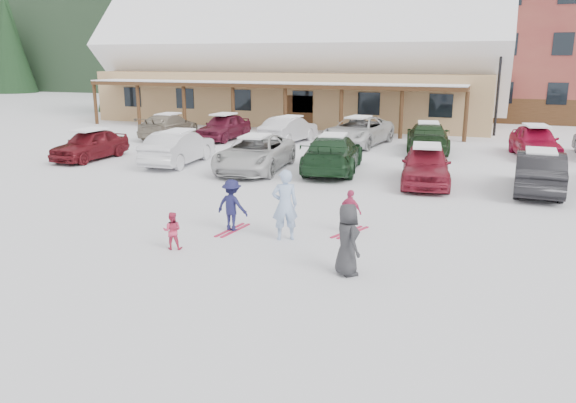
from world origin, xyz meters
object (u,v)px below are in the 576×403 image
(toddler_red, at_px, (172,231))
(parked_car_8, at_px, (224,127))
(parked_car_3, at_px, (333,153))
(parked_car_11, at_px, (428,137))
(parked_car_2, at_px, (255,153))
(day_lodge, at_px, (296,67))
(parked_car_10, at_px, (358,131))
(parked_car_4, at_px, (426,165))
(parked_car_1, at_px, (178,148))
(parked_car_7, at_px, (169,126))
(child_magenta, at_px, (350,212))
(adult_skier, at_px, (285,205))
(parked_car_5, at_px, (539,172))
(parked_car_12, at_px, (535,141))
(parked_car_0, at_px, (90,145))
(lamp_post, at_px, (499,79))
(child_navy, at_px, (232,205))
(bystander_dark, at_px, (347,240))
(parked_car_9, at_px, (289,130))

(toddler_red, xyz_separation_m, parked_car_8, (-7.41, 17.63, 0.27))
(parked_car_3, distance_m, parked_car_11, 7.26)
(parked_car_2, height_order, parked_car_11, parked_car_11)
(day_lodge, height_order, parked_car_10, day_lodge)
(parked_car_4, bearing_deg, parked_car_1, 170.83)
(day_lodge, relative_size, parked_car_2, 5.54)
(parked_car_7, bearing_deg, parked_car_1, 120.27)
(child_magenta, height_order, parked_car_4, parked_car_4)
(adult_skier, distance_m, toddler_red, 2.92)
(parked_car_7, distance_m, parked_car_11, 14.94)
(child_magenta, xyz_separation_m, parked_car_5, (5.05, 6.90, 0.14))
(parked_car_11, relative_size, parked_car_12, 1.13)
(parked_car_1, relative_size, parked_car_10, 0.82)
(parked_car_0, distance_m, parked_car_2, 8.25)
(parked_car_5, height_order, parked_car_7, parked_car_5)
(toddler_red, relative_size, parked_car_1, 0.21)
(lamp_post, xyz_separation_m, parked_car_12, (1.87, -7.46, -2.59))
(parked_car_3, relative_size, parked_car_5, 1.17)
(parked_car_12, bearing_deg, child_navy, -128.19)
(parked_car_4, xyz_separation_m, parked_car_12, (4.13, 7.79, 0.02))
(parked_car_3, bearing_deg, lamp_post, -121.62)
(day_lodge, relative_size, parked_car_7, 5.97)
(lamp_post, bearing_deg, day_lodge, 164.69)
(day_lodge, distance_m, parked_car_0, 19.68)
(bystander_dark, distance_m, parked_car_4, 9.78)
(parked_car_0, bearing_deg, parked_car_5, 2.10)
(child_navy, bearing_deg, parked_car_9, -67.50)
(child_navy, xyz_separation_m, parked_car_8, (-8.14, 15.75, 0.02))
(parked_car_0, relative_size, parked_car_8, 0.95)
(parked_car_10, height_order, parked_car_12, parked_car_10)
(parked_car_7, bearing_deg, parked_car_11, 176.23)
(parked_car_2, bearing_deg, parked_car_8, 118.98)
(day_lodge, distance_m, parked_car_2, 19.71)
(child_navy, height_order, parked_car_9, same)
(parked_car_8, bearing_deg, parked_car_0, -108.49)
(day_lodge, height_order, parked_car_9, day_lodge)
(parked_car_1, height_order, parked_car_2, parked_car_1)
(toddler_red, relative_size, parked_car_7, 0.19)
(parked_car_2, relative_size, parked_car_3, 1.00)
(lamp_post, xyz_separation_m, toddler_red, (-7.25, -24.88, -2.88))
(parked_car_8, bearing_deg, parked_car_1, -76.81)
(adult_skier, xyz_separation_m, parked_car_3, (-1.30, 9.13, -0.17))
(parked_car_11, height_order, parked_car_12, parked_car_12)
(parked_car_12, bearing_deg, toddler_red, -127.46)
(bystander_dark, relative_size, parked_car_5, 0.36)
(parked_car_7, bearing_deg, adult_skier, 125.78)
(child_magenta, bearing_deg, parked_car_5, -104.61)
(parked_car_10, relative_size, parked_car_12, 1.23)
(parked_car_2, bearing_deg, lamp_post, 52.44)
(parked_car_8, height_order, parked_car_10, parked_car_10)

